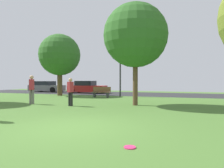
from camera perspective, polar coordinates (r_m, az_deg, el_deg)
The scene contains 11 objects.
ground_plane at distance 6.88m, azimuth -10.78°, elevation -11.51°, with size 44.00×44.00×0.00m, color #47702D.
road_strip at distance 22.12m, azimuth 10.38°, elevation -2.76°, with size 44.00×6.40×0.01m, color #28282B.
maple_tree_near at distance 12.78m, azimuth 6.35°, elevation 12.91°, with size 3.79×3.79×6.02m.
oak_tree_right at distance 20.82m, azimuth -13.99°, elevation 7.61°, with size 3.93×3.93×5.85m.
person_thrower at distance 13.91m, azimuth -20.92°, elevation -1.02°, with size 0.32×0.38×1.78m.
person_bystander at distance 12.29m, azimuth -11.18°, elevation -1.78°, with size 0.30×0.36×1.61m.
frisbee_disc at distance 4.88m, azimuth 4.84°, elevation -16.69°, with size 0.27×0.27×0.03m, color #EA2D6B.
parked_car_grey at distance 27.43m, azimuth -17.32°, elevation -0.75°, with size 4.27×2.08×1.33m.
parked_car_red at distance 24.03m, azimuth -6.82°, elevation -0.93°, with size 4.24×2.02×1.38m.
park_bench at distance 18.01m, azimuth -2.90°, elevation -2.17°, with size 1.60×0.45×0.90m.
street_lamp_post at distance 18.84m, azimuth 2.24°, elevation 3.42°, with size 0.14×0.14×4.50m, color #2D2D33.
Camera 1 is at (3.35, -5.82, 1.51)m, focal length 33.78 mm.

